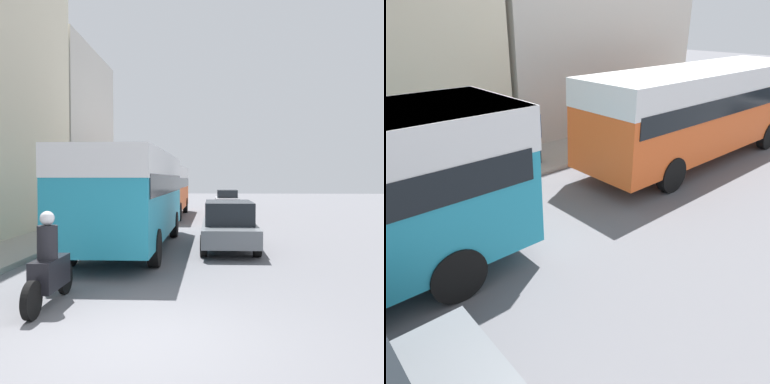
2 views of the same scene
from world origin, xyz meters
TOP-DOWN VIEW (x-y plane):
  - ground_plane at (0.00, 0.00)m, footprint 120.00×120.00m
  - building_far_terrace at (-9.54, 20.54)m, footprint 6.67×9.50m
  - bus_lead at (-1.57, 7.93)m, footprint 2.55×9.22m
  - bus_following at (-1.87, 20.00)m, footprint 2.52×9.31m
  - motorcycle_behind_lead at (-1.88, 1.59)m, footprint 0.38×2.24m
  - car_crossing at (1.61, 8.06)m, footprint 1.79×4.59m
  - car_far_curb at (2.29, 29.13)m, footprint 1.91×4.51m
  - pedestrian_near_curb at (-4.80, 19.52)m, footprint 0.36×0.36m
  - pedestrian_walking_away at (-4.68, 15.38)m, footprint 0.37×0.37m

SIDE VIEW (x-z plane):
  - ground_plane at x=0.00m, z-range 0.00..0.00m
  - motorcycle_behind_lead at x=-1.88m, z-range -0.18..1.55m
  - car_far_curb at x=2.29m, z-range 0.04..1.42m
  - car_crossing at x=1.61m, z-range 0.02..1.58m
  - pedestrian_near_curb at x=-4.80m, z-range 0.16..1.77m
  - pedestrian_walking_away at x=-4.68m, z-range 0.17..1.97m
  - bus_following at x=-1.87m, z-range 0.45..3.45m
  - bus_lead at x=-1.57m, z-range 0.46..3.57m
  - building_far_terrace at x=-9.54m, z-range 0.00..10.21m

